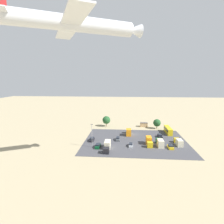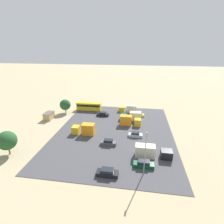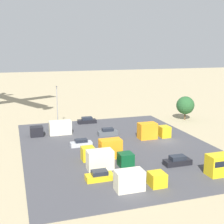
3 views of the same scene
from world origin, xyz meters
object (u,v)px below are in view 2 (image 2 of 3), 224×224
Objects in this scene: parked_truck_1 at (85,129)px; shed_building at (49,116)px; parked_truck_2 at (132,116)px; parked_car_2 at (144,164)px; parked_car_5 at (107,173)px; parked_car_0 at (135,135)px; parked_truck_4 at (151,152)px; parked_truck_0 at (129,121)px; parked_car_1 at (108,143)px; parked_car_4 at (139,115)px; parked_truck_3 at (129,109)px; bus at (89,106)px; parked_car_3 at (103,114)px.

shed_building is at bearing 60.57° from parked_truck_1.
parked_car_2 is at bearing -171.80° from parked_truck_2.
parked_car_2 is 1.00× the size of parked_car_5.
parked_car_0 is 0.47× the size of parked_truck_4.
parked_truck_0 is at bearing 88.52° from shed_building.
shed_building is at bearing 59.81° from parked_car_1.
parked_car_2 is 1.13× the size of parked_car_4.
shed_building is at bearing 112.60° from parked_truck_3.
shed_building reaches higher than parked_car_4.
parked_car_1 is at bearing -121.68° from parked_truck_1.
bus is 2.19× the size of parked_car_5.
parked_truck_0 is at bearing -19.51° from parked_car_1.
parked_truck_3 is at bearing -29.77° from parked_truck_1.
parked_truck_1 is at bearing 60.57° from shed_building.
parked_truck_2 is (-27.05, -3.90, 0.78)m from parked_car_2.
bus is 2.48× the size of parked_car_4.
parked_car_1 is 12.29m from parked_truck_4.
parked_car_3 is at bearing 97.27° from parked_car_4.
parked_truck_1 reaches higher than parked_car_1.
parked_car_1 is at bearing 59.81° from shed_building.
parked_car_0 is 10.86m from parked_truck_4.
shed_building reaches higher than parked_car_2.
shed_building is 0.95× the size of parked_car_5.
shed_building reaches higher than parked_car_1.
bus is 1.45× the size of parked_truck_0.
parked_truck_0 is at bearing -6.78° from parked_car_5.
parked_car_1 is at bearing -164.34° from parked_car_3.
parked_truck_3 is (-12.40, 29.79, 0.07)m from shed_building.
bus is 2.23× the size of parked_car_3.
bus is 39.54m from parked_truck_4.
parked_car_2 is 8.90m from parked_car_5.
parked_truck_1 reaches higher than parked_car_4.
parked_truck_1 reaches higher than parked_car_2.
parked_car_4 is at bearing -136.73° from parked_truck_3.
parked_truck_0 reaches higher than parked_car_5.
parked_truck_0 reaches higher than parked_truck_4.
parked_car_2 reaches higher than parked_car_0.
parked_car_2 is at bearing 11.91° from parked_truck_0.
parked_car_2 is at bearing -151.90° from parked_car_3.
parked_truck_2 is (-13.51, 14.40, -0.13)m from parked_truck_1.
parked_truck_1 is at bearing -56.79° from parked_truck_0.
shed_building is 29.75m from parked_car_1.
parked_car_5 is 31.45m from parked_truck_2.
parked_car_4 is at bearing -82.73° from parked_car_3.
parked_car_1 is (26.75, 13.23, -1.10)m from bus.
parked_car_5 is (35.23, -6.47, 0.07)m from parked_car_4.
shed_building is 34.95m from parked_car_4.
parked_truck_2 is at bearing -172.89° from parked_car_0.
bus reaches higher than parked_car_2.
parked_car_3 is 0.66× the size of parked_truck_1.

